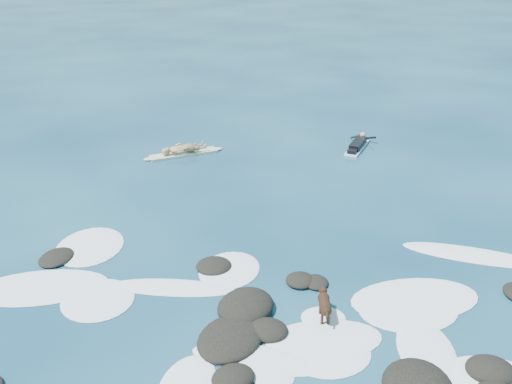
{
  "coord_description": "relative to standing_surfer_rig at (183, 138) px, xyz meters",
  "views": [
    {
      "loc": [
        -0.56,
        -12.74,
        8.55
      ],
      "look_at": [
        -0.49,
        4.0,
        0.9
      ],
      "focal_mm": 40.0,
      "sensor_mm": 36.0,
      "label": 1
    }
  ],
  "objects": [
    {
      "name": "ground",
      "position": [
        3.5,
        -9.74,
        -0.77
      ],
      "size": [
        160.0,
        160.0,
        0.0
      ],
      "primitive_type": "plane",
      "color": "#0A2642",
      "rests_on": "ground"
    },
    {
      "name": "reef_rocks",
      "position": [
        3.21,
        -12.05,
        -0.67
      ],
      "size": [
        14.07,
        7.22,
        0.57
      ],
      "color": "black",
      "rests_on": "ground"
    },
    {
      "name": "breaking_foam",
      "position": [
        3.52,
        -10.77,
        -0.76
      ],
      "size": [
        15.92,
        8.33,
        0.12
      ],
      "color": "white",
      "rests_on": "ground"
    },
    {
      "name": "standing_surfer_rig",
      "position": [
        0.0,
        0.0,
        0.0
      ],
      "size": [
        3.28,
        1.68,
        1.96
      ],
      "rotation": [
        0.0,
        0.0,
        0.41
      ],
      "color": "beige",
      "rests_on": "ground"
    },
    {
      "name": "paddling_surfer_rig",
      "position": [
        7.47,
        0.8,
        -0.62
      ],
      "size": [
        1.65,
        2.57,
        0.46
      ],
      "rotation": [
        0.0,
        0.0,
        1.15
      ],
      "color": "white",
      "rests_on": "ground"
    },
    {
      "name": "dog",
      "position": [
        4.63,
        -11.21,
        -0.3
      ],
      "size": [
        0.29,
        1.12,
        0.71
      ],
      "rotation": [
        0.0,
        0.0,
        1.57
      ],
      "color": "black",
      "rests_on": "ground"
    }
  ]
}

